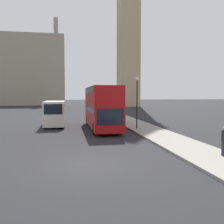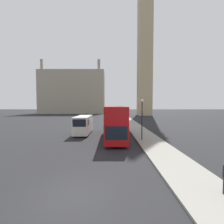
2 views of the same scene
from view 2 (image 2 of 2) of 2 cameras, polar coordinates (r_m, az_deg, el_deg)
The scene contains 7 objects.
ground_plane at distance 8.57m, azimuth -14.98°, elevation -28.46°, with size 300.00×300.00×0.00m, color black.
sidewalk_strip at distance 9.56m, azimuth 32.68°, elevation -24.77°, with size 3.27×120.00×0.15m.
clock_tower at distance 74.10m, azimuth 12.48°, elevation 29.02°, with size 6.11×6.28×73.03m.
building_block_distant at distance 83.46m, azimuth -14.62°, elevation 7.21°, with size 33.60×11.47×27.19m.
red_double_decker_bus at distance 19.90m, azimuth 1.18°, elevation -3.28°, with size 2.56×10.59×4.23m.
white_van at distance 23.27m, azimuth -10.90°, elevation -4.69°, with size 2.12×5.89×2.74m.
street_lamp at distance 18.67m, azimuth 11.38°, elevation -0.19°, with size 0.36×0.36×5.02m.
Camera 2 is at (1.91, -7.09, 4.41)m, focal length 24.00 mm.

